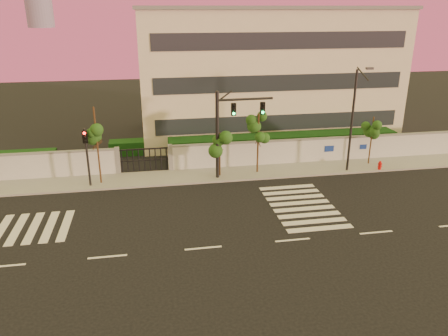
{
  "coord_description": "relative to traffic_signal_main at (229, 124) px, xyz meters",
  "views": [
    {
      "loc": [
        -2.44,
        -20.32,
        12.16
      ],
      "look_at": [
        2.19,
        6.0,
        2.26
      ],
      "focal_mm": 35.0,
      "sensor_mm": 36.0,
      "label": 1
    }
  ],
  "objects": [
    {
      "name": "street_tree_e",
      "position": [
        2.4,
        0.64,
        -0.69
      ],
      "size": [
        1.62,
        1.29,
        4.74
      ],
      "color": "#382314",
      "rests_on": "ground"
    },
    {
      "name": "sidewalk",
      "position": [
        -3.19,
        0.75,
        -4.11
      ],
      "size": [
        60.0,
        3.0,
        0.15
      ],
      "primitive_type": "cube",
      "color": "gray",
      "rests_on": "ground"
    },
    {
      "name": "street_tree_d",
      "position": [
        -0.58,
        0.39,
        -1.61
      ],
      "size": [
        1.35,
        1.07,
        3.49
      ],
      "color": "#382314",
      "rests_on": "ground"
    },
    {
      "name": "hedge_row",
      "position": [
        -2.02,
        4.99,
        -3.36
      ],
      "size": [
        41.0,
        4.25,
        1.8
      ],
      "color": "black",
      "rests_on": "ground"
    },
    {
      "name": "traffic_signal_secondary",
      "position": [
        -10.06,
        0.01,
        -1.42
      ],
      "size": [
        0.34,
        0.33,
        4.36
      ],
      "rotation": [
        0.0,
        0.0,
        -0.3
      ],
      "color": "black",
      "rests_on": "ground"
    },
    {
      "name": "traffic_signal_main",
      "position": [
        0.0,
        0.0,
        0.0
      ],
      "size": [
        4.18,
        0.4,
        6.62
      ],
      "rotation": [
        0.0,
        0.0,
        0.02
      ],
      "color": "black",
      "rests_on": "ground"
    },
    {
      "name": "fire_hydrant",
      "position": [
        11.98,
        -0.54,
        -3.76
      ],
      "size": [
        0.33,
        0.31,
        0.84
      ],
      "rotation": [
        0.0,
        0.0,
        -0.25
      ],
      "color": "red",
      "rests_on": "ground"
    },
    {
      "name": "streetlight_east",
      "position": [
        9.41,
        -0.38,
        0.29
      ],
      "size": [
        0.49,
        1.99,
        8.28
      ],
      "color": "black",
      "rests_on": "ground"
    },
    {
      "name": "perimeter_wall",
      "position": [
        -3.09,
        2.25,
        -3.11
      ],
      "size": [
        60.0,
        0.36,
        2.2
      ],
      "color": "#B6B9BE",
      "rests_on": "ground"
    },
    {
      "name": "street_tree_f",
      "position": [
        11.82,
        0.94,
        -1.21
      ],
      "size": [
        1.35,
        1.07,
        4.03
      ],
      "color": "#382314",
      "rests_on": "ground"
    },
    {
      "name": "ground",
      "position": [
        -3.19,
        -9.75,
        -4.18
      ],
      "size": [
        120.0,
        120.0,
        0.0
      ],
      "primitive_type": "plane",
      "color": "black",
      "rests_on": "ground"
    },
    {
      "name": "street_tree_c",
      "position": [
        -9.33,
        0.46,
        0.03
      ],
      "size": [
        1.5,
        1.19,
        5.74
      ],
      "color": "#382314",
      "rests_on": "ground"
    },
    {
      "name": "institutional_building",
      "position": [
        5.81,
        12.24,
        1.97
      ],
      "size": [
        24.4,
        12.4,
        12.25
      ],
      "color": "beige",
      "rests_on": "ground"
    },
    {
      "name": "road_markings",
      "position": [
        -4.77,
        -5.99,
        -4.17
      ],
      "size": [
        57.0,
        7.62,
        0.02
      ],
      "color": "silver",
      "rests_on": "ground"
    }
  ]
}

